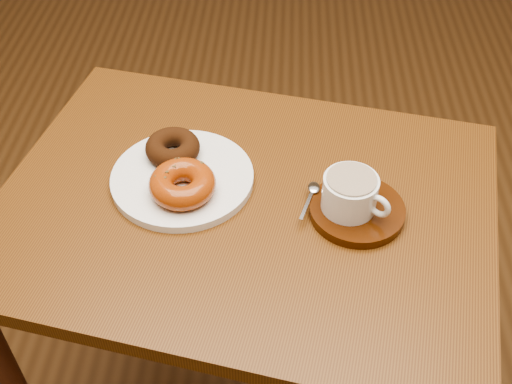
{
  "coord_description": "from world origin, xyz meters",
  "views": [
    {
      "loc": [
        -0.19,
        -1.13,
        1.57
      ],
      "look_at": [
        -0.23,
        -0.36,
        0.81
      ],
      "focal_mm": 45.0,
      "sensor_mm": 36.0,
      "label": 1
    }
  ],
  "objects_px": {
    "cafe_table": "(245,248)",
    "coffee_cup": "(351,193)",
    "saucer": "(357,210)",
    "donut_plate": "(182,178)"
  },
  "relations": [
    {
      "from": "donut_plate",
      "to": "saucer",
      "type": "xyz_separation_m",
      "value": [
        0.3,
        -0.07,
        0.0
      ]
    },
    {
      "from": "cafe_table",
      "to": "saucer",
      "type": "distance_m",
      "value": 0.23
    },
    {
      "from": "donut_plate",
      "to": "coffee_cup",
      "type": "relative_size",
      "value": 2.28
    },
    {
      "from": "coffee_cup",
      "to": "cafe_table",
      "type": "bearing_deg",
      "value": -153.47
    },
    {
      "from": "donut_plate",
      "to": "coffee_cup",
      "type": "bearing_deg",
      "value": -12.95
    },
    {
      "from": "cafe_table",
      "to": "donut_plate",
      "type": "height_order",
      "value": "donut_plate"
    },
    {
      "from": "donut_plate",
      "to": "saucer",
      "type": "height_order",
      "value": "saucer"
    },
    {
      "from": "cafe_table",
      "to": "donut_plate",
      "type": "xyz_separation_m",
      "value": [
        -0.11,
        0.04,
        0.13
      ]
    },
    {
      "from": "cafe_table",
      "to": "saucer",
      "type": "bearing_deg",
      "value": 4.34
    },
    {
      "from": "cafe_table",
      "to": "coffee_cup",
      "type": "height_order",
      "value": "coffee_cup"
    }
  ]
}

